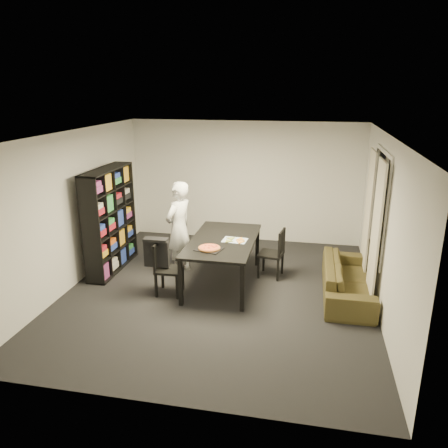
% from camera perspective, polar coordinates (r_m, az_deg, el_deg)
% --- Properties ---
extents(room, '(5.01, 5.51, 2.61)m').
position_cam_1_polar(room, '(6.89, -0.73, 0.83)').
color(room, black).
rests_on(room, ground).
extents(window_pane, '(0.02, 1.40, 1.60)m').
position_cam_1_polar(window_pane, '(7.36, 19.61, 2.50)').
color(window_pane, black).
rests_on(window_pane, room).
extents(window_frame, '(0.03, 1.52, 1.72)m').
position_cam_1_polar(window_frame, '(7.36, 19.57, 2.50)').
color(window_frame, white).
rests_on(window_frame, room).
extents(curtain_left, '(0.03, 0.70, 2.25)m').
position_cam_1_polar(curtain_left, '(6.95, 19.17, -1.33)').
color(curtain_left, beige).
rests_on(curtain_left, room).
extents(curtain_right, '(0.03, 0.70, 2.25)m').
position_cam_1_polar(curtain_right, '(7.93, 18.26, 1.06)').
color(curtain_right, beige).
rests_on(curtain_right, room).
extents(bookshelf, '(0.35, 1.50, 1.90)m').
position_cam_1_polar(bookshelf, '(8.23, -14.67, 0.50)').
color(bookshelf, black).
rests_on(bookshelf, room).
extents(dining_table, '(1.07, 1.93, 0.81)m').
position_cam_1_polar(dining_table, '(7.41, -0.15, -2.56)').
color(dining_table, black).
rests_on(dining_table, room).
extents(chair_left, '(0.42, 0.42, 0.88)m').
position_cam_1_polar(chair_left, '(7.21, -7.85, -5.28)').
color(chair_left, black).
rests_on(chair_left, room).
extents(chair_right, '(0.47, 0.47, 0.89)m').
position_cam_1_polar(chair_right, '(7.80, 6.77, -3.42)').
color(chair_right, black).
rests_on(chair_right, room).
extents(draped_jacket, '(0.41, 0.18, 0.49)m').
position_cam_1_polar(draped_jacket, '(7.16, -8.84, -3.54)').
color(draped_jacket, black).
rests_on(draped_jacket, chair_left).
extents(person, '(0.61, 0.73, 1.70)m').
position_cam_1_polar(person, '(7.87, -5.92, -0.53)').
color(person, silver).
rests_on(person, room).
extents(baking_tray, '(0.47, 0.41, 0.01)m').
position_cam_1_polar(baking_tray, '(6.94, -1.97, -3.30)').
color(baking_tray, black).
rests_on(baking_tray, dining_table).
extents(pepperoni_pizza, '(0.35, 0.35, 0.03)m').
position_cam_1_polar(pepperoni_pizza, '(6.94, -1.93, -3.14)').
color(pepperoni_pizza, brown).
rests_on(pepperoni_pizza, dining_table).
extents(kitchen_towel, '(0.42, 0.33, 0.01)m').
position_cam_1_polar(kitchen_towel, '(7.34, 1.42, -2.13)').
color(kitchen_towel, silver).
rests_on(kitchen_towel, dining_table).
extents(pizza_slices, '(0.41, 0.36, 0.01)m').
position_cam_1_polar(pizza_slices, '(7.32, 1.43, -2.12)').
color(pizza_slices, gold).
rests_on(pizza_slices, dining_table).
extents(sofa, '(0.76, 1.94, 0.57)m').
position_cam_1_polar(sofa, '(7.43, 15.84, -6.96)').
color(sofa, '#393A17').
rests_on(sofa, room).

